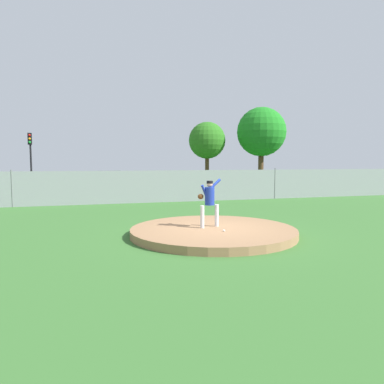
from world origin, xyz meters
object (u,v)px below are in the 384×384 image
at_px(parked_car_navy, 73,186).
at_px(traffic_cone_orange, 151,194).
at_px(parked_car_white, 270,183).
at_px(parked_car_red, 22,187).
at_px(parked_car_silver, 111,184).
at_px(traffic_light_near, 30,152).
at_px(pitcher_youth, 209,199).
at_px(baseball, 224,231).

xyz_separation_m(parked_car_navy, traffic_cone_orange, (5.07, -1.37, -0.56)).
relative_size(parked_car_white, parked_car_red, 1.03).
distance_m(parked_car_white, parked_car_silver, 12.25).
height_order(parked_car_white, parked_car_navy, parked_car_navy).
distance_m(traffic_cone_orange, traffic_light_near, 10.88).
bearing_deg(parked_car_navy, parked_car_silver, 17.02).
xyz_separation_m(parked_car_silver, traffic_light_near, (-5.80, 4.23, 2.35)).
bearing_deg(parked_car_navy, traffic_cone_orange, -15.15).
distance_m(pitcher_youth, traffic_light_near, 20.69).
bearing_deg(pitcher_youth, parked_car_white, 54.58).
bearing_deg(traffic_cone_orange, parked_car_red, 168.88).
bearing_deg(traffic_light_near, parked_car_white, -15.51).
height_order(parked_car_white, parked_car_silver, parked_car_silver).
xyz_separation_m(baseball, parked_car_white, (9.73, 14.82, 0.50)).
bearing_deg(baseball, parked_car_red, 118.62).
height_order(pitcher_youth, parked_car_navy, pitcher_youth).
height_order(baseball, parked_car_red, parked_car_red).
distance_m(baseball, parked_car_red, 17.15).
height_order(pitcher_youth, parked_car_silver, pitcher_youth).
bearing_deg(parked_car_white, baseball, -123.29).
bearing_deg(parked_car_white, pitcher_youth, -125.42).
distance_m(pitcher_youth, traffic_cone_orange, 12.58).
relative_size(parked_car_red, traffic_cone_orange, 7.87).
bearing_deg(parked_car_silver, traffic_light_near, 143.87).
bearing_deg(pitcher_youth, traffic_light_near, 113.21).
xyz_separation_m(parked_car_white, traffic_light_near, (-18.03, 5.00, 2.40)).
bearing_deg(parked_car_silver, parked_car_red, -174.54).
xyz_separation_m(pitcher_youth, baseball, (0.18, -0.89, -0.92)).
distance_m(baseball, traffic_cone_orange, 13.43).
relative_size(parked_car_silver, traffic_cone_orange, 7.66).
distance_m(pitcher_youth, parked_car_red, 16.28).
distance_m(baseball, parked_car_navy, 15.66).
bearing_deg(traffic_light_near, baseball, -67.29).
xyz_separation_m(traffic_cone_orange, traffic_light_near, (-8.30, 6.39, 2.93)).
xyz_separation_m(parked_car_white, parked_car_navy, (-14.80, -0.01, 0.04)).
xyz_separation_m(baseball, traffic_cone_orange, (0.01, 13.43, -0.03)).
height_order(baseball, parked_car_silver, parked_car_silver).
distance_m(pitcher_youth, parked_car_navy, 14.75).
xyz_separation_m(parked_car_navy, traffic_light_near, (-3.23, 5.02, 2.36)).
bearing_deg(traffic_cone_orange, pitcher_youth, -90.85).
bearing_deg(parked_car_white, parked_car_navy, -179.94).
bearing_deg(pitcher_youth, baseball, -78.66).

